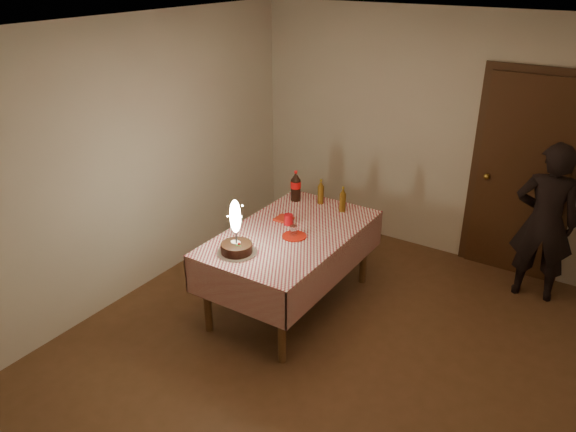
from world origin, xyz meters
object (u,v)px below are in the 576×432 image
Objects in this scene: amber_bottle_right at (343,200)px; clear_cup at (294,231)px; birthday_cake at (236,239)px; cola_bottle at (296,186)px; dining_table at (291,242)px; photographer at (545,222)px; red_cup at (288,220)px; amber_bottle_left at (321,192)px; red_plate at (294,236)px.

clear_cup is at bearing -99.95° from amber_bottle_right.
birthday_cake is 1.51× the size of cola_bottle.
cola_bottle is at bearing 120.85° from clear_cup.
photographer is (1.88, 1.43, 0.11)m from dining_table.
red_cup is 0.58m from cola_bottle.
amber_bottle_left is at bearing 98.08° from dining_table.
red_cup is (-0.10, 0.11, 0.15)m from dining_table.
birthday_cake is 1.27m from amber_bottle_right.
dining_table is 0.77m from cola_bottle.
red_plate is 2.20× the size of red_cup.
amber_bottle_left is (0.25, 0.07, -0.03)m from cola_bottle.
dining_table is 0.15m from red_plate.
cola_bottle is at bearing -163.52° from amber_bottle_left.
cola_bottle is 1.25× the size of amber_bottle_left.
clear_cup is at bearing -78.37° from amber_bottle_left.
dining_table is 0.22m from red_cup.
dining_table is 0.75m from amber_bottle_left.
cola_bottle is at bearing 98.39° from birthday_cake.
clear_cup is 0.35× the size of amber_bottle_right.
amber_bottle_left reaches higher than dining_table.
red_cup reaches higher than dining_table.
birthday_cake is at bearing -106.55° from dining_table.
red_plate is at bearing -45.11° from red_cup.
birthday_cake is 0.31× the size of photographer.
red_plate is at bearing -58.60° from cola_bottle.
amber_bottle_left and amber_bottle_right have the same top height.
red_plate is 0.86× the size of amber_bottle_right.
birthday_cake reaches higher than clear_cup.
cola_bottle reaches higher than clear_cup.
photographer reaches higher than dining_table.
cola_bottle is 0.20× the size of photographer.
red_cup is 1.11× the size of clear_cup.
red_cup is 0.59m from amber_bottle_left.
clear_cup is 0.35× the size of amber_bottle_left.
birthday_cake reaches higher than amber_bottle_left.
red_plate is at bearing -98.00° from amber_bottle_right.
amber_bottle_left is 2.12m from photographer.
clear_cup is (0.22, 0.53, -0.08)m from birthday_cake.
photographer is (1.83, 1.48, -0.04)m from clear_cup.
dining_table is 19.11× the size of clear_cup.
red_cup is at bearing 134.73° from clear_cup.
birthday_cake is (-0.17, -0.58, 0.23)m from dining_table.
dining_table is at bearing 141.77° from clear_cup.
amber_bottle_right is 1.88m from photographer.
amber_bottle_left is 1.00× the size of amber_bottle_right.
red_plate is at bearing -39.95° from dining_table.
birthday_cake is 0.58m from clear_cup.
dining_table is 17.20× the size of red_cup.
clear_cup is at bearing -141.11° from photographer.
red_cup is 0.22m from clear_cup.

